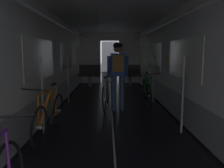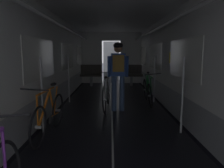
% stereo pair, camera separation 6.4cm
% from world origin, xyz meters
% --- Properties ---
extents(train_car_shell, '(3.14, 12.34, 2.57)m').
position_xyz_m(train_car_shell, '(-0.00, 3.60, 1.70)').
color(train_car_shell, black).
rests_on(train_car_shell, ground).
extents(bench_seat_far_left, '(0.98, 0.51, 0.95)m').
position_xyz_m(bench_seat_far_left, '(-0.90, 8.07, 0.57)').
color(bench_seat_far_left, gray).
rests_on(bench_seat_far_left, ground).
extents(bench_seat_far_right, '(0.98, 0.51, 0.95)m').
position_xyz_m(bench_seat_far_right, '(0.90, 8.07, 0.57)').
color(bench_seat_far_right, gray).
rests_on(bench_seat_far_right, ground).
extents(bicycle_green, '(0.44, 1.69, 0.95)m').
position_xyz_m(bicycle_green, '(1.04, 4.50, 0.38)').
color(bicycle_green, black).
rests_on(bicycle_green, ground).
extents(bicycle_orange, '(0.44, 1.69, 0.94)m').
position_xyz_m(bicycle_orange, '(-1.12, 1.97, 0.38)').
color(bicycle_orange, black).
rests_on(bicycle_orange, ground).
extents(person_cyclist_aisle, '(0.53, 0.39, 1.73)m').
position_xyz_m(person_cyclist_aisle, '(0.16, 3.68, 1.07)').
color(person_cyclist_aisle, '#384C75').
rests_on(person_cyclist_aisle, ground).
extents(bicycle_silver_in_aisle, '(0.44, 1.69, 0.94)m').
position_xyz_m(bicycle_silver_in_aisle, '(-0.15, 3.95, 0.38)').
color(bicycle_silver_in_aisle, black).
rests_on(bicycle_silver_in_aisle, ground).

